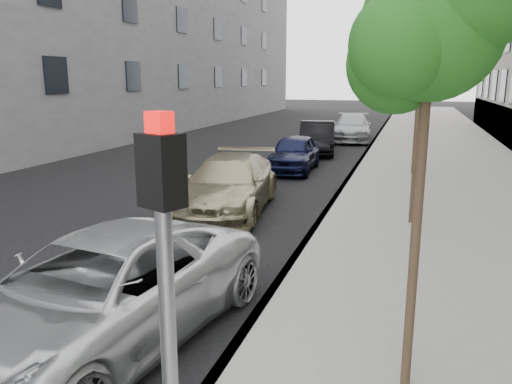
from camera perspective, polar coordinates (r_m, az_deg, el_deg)
The scene contains 11 objects.
sidewalk at distance 27.76m, azimuth 19.81°, elevation 5.25°, with size 6.40×72.00×0.14m, color gray.
curb at distance 27.80m, azimuth 13.35°, elevation 5.67°, with size 0.15×72.00×0.14m, color #9E9B93.
tree_near at distance 5.06m, azimuth 19.69°, elevation 17.12°, with size 1.68×1.48×4.48m.
tree_mid at distance 11.58m, azimuth 18.77°, elevation 16.61°, with size 1.75×1.55×4.97m.
tree_far at distance 18.05m, azimuth 18.34°, elevation 13.98°, with size 1.79×1.59×4.66m.
signal_pole at distance 3.09m, azimuth -10.15°, elevation -12.31°, with size 0.29×0.26×3.03m.
minivan at distance 6.71m, azimuth -17.35°, elevation -10.92°, with size 2.36×5.12×1.42m, color silver.
suv at distance 12.75m, azimuth -3.10°, elevation 0.85°, with size 1.99×4.89×1.42m, color tan.
sedan_blue at distance 18.59m, azimuth 4.34°, elevation 4.47°, with size 1.58×3.92×1.33m, color black.
sedan_black at distance 23.21m, azimuth 6.99°, elevation 6.20°, with size 1.53×4.39×1.45m, color black.
sedan_rear at distance 28.29m, azimuth 10.90°, elevation 7.24°, with size 2.04×5.01×1.46m, color #9A9DA2.
Camera 1 is at (3.10, -3.54, 3.34)m, focal length 35.00 mm.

